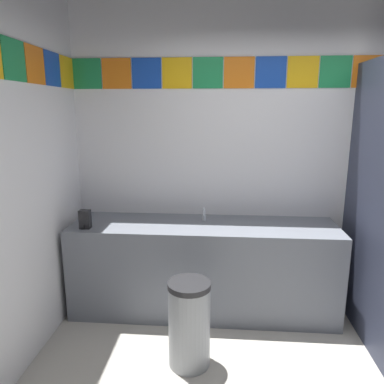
{
  "coord_description": "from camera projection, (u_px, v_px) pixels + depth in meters",
  "views": [
    {
      "loc": [
        -0.7,
        -1.7,
        1.82
      ],
      "look_at": [
        -0.92,
        1.06,
        1.19
      ],
      "focal_mm": 33.76,
      "sensor_mm": 36.0,
      "label": 1
    }
  ],
  "objects": [
    {
      "name": "soap_dispenser",
      "position": [
        85.0,
        219.0,
        3.07
      ],
      "size": [
        0.09,
        0.09,
        0.16
      ],
      "color": "black",
      "rests_on": "vanity_counter"
    },
    {
      "name": "vanity_counter",
      "position": [
        203.0,
        267.0,
        3.28
      ],
      "size": [
        2.35,
        0.61,
        0.83
      ],
      "color": "slate",
      "rests_on": "ground_plane"
    },
    {
      "name": "faucet_center",
      "position": [
        204.0,
        216.0,
        3.27
      ],
      "size": [
        0.04,
        0.1,
        0.14
      ],
      "color": "silver",
      "rests_on": "vanity_counter"
    },
    {
      "name": "trash_bin",
      "position": [
        189.0,
        324.0,
        2.58
      ],
      "size": [
        0.31,
        0.31,
        0.64
      ],
      "color": "#999EA3",
      "rests_on": "ground_plane"
    },
    {
      "name": "wall_back",
      "position": [
        296.0,
        154.0,
        3.33
      ],
      "size": [
        4.13,
        0.09,
        2.82
      ],
      "color": "silver",
      "rests_on": "ground_plane"
    }
  ]
}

